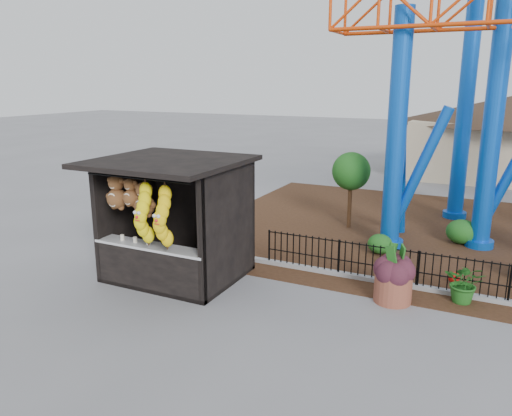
% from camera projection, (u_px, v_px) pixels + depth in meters
% --- Properties ---
extents(ground, '(120.00, 120.00, 0.00)m').
position_uv_depth(ground, '(262.00, 317.00, 10.84)').
color(ground, slate).
rests_on(ground, ground).
extents(mulch_bed, '(18.00, 12.00, 0.02)m').
position_uv_depth(mulch_bed, '(480.00, 240.00, 16.10)').
color(mulch_bed, '#331E11').
rests_on(mulch_bed, ground).
extents(curb, '(18.00, 0.18, 0.12)m').
position_uv_depth(curb, '(470.00, 296.00, 11.73)').
color(curb, gray).
rests_on(curb, ground).
extents(prize_booth, '(3.50, 3.40, 3.12)m').
position_uv_depth(prize_booth, '(169.00, 222.00, 12.51)').
color(prize_booth, black).
rests_on(prize_booth, ground).
extents(terracotta_planter, '(0.90, 0.90, 0.66)m').
position_uv_depth(terracotta_planter, '(393.00, 288.00, 11.51)').
color(terracotta_planter, brown).
rests_on(terracotta_planter, ground).
extents(planter_foliage, '(0.70, 0.70, 0.64)m').
position_uv_depth(planter_foliage, '(395.00, 262.00, 11.35)').
color(planter_foliage, '#381621').
rests_on(planter_foliage, terracotta_planter).
extents(potted_plant, '(0.94, 0.84, 0.98)m').
position_uv_depth(potted_plant, '(465.00, 283.00, 11.42)').
color(potted_plant, '#285F1C').
rests_on(potted_plant, ground).
extents(landscaping, '(7.83, 4.10, 0.76)m').
position_uv_depth(landscaping, '(492.00, 251.00, 14.05)').
color(landscaping, '#1A4F17').
rests_on(landscaping, mulch_bed).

